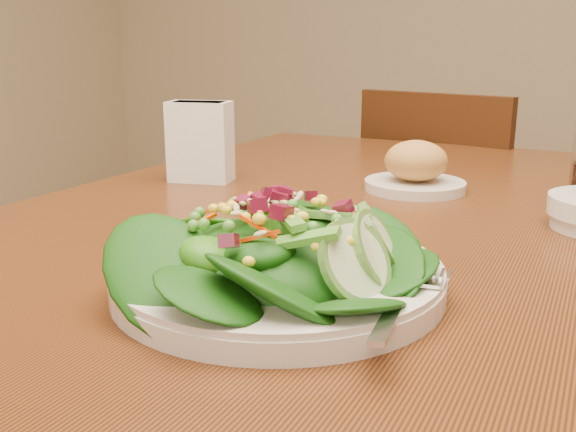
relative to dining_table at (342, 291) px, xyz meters
name	(u,v)px	position (x,y,z in m)	size (l,w,h in m)	color
dining_table	(342,291)	(0.00, 0.00, 0.00)	(0.90, 1.40, 0.75)	#612C13
chair_far	(448,249)	(-0.04, 0.85, -0.19)	(0.48, 0.48, 0.86)	black
salad_plate	(288,257)	(0.05, -0.26, 0.13)	(0.30, 0.30, 0.09)	silver
bread_plate	(416,170)	(0.04, 0.20, 0.13)	(0.15, 0.15, 0.08)	silver
napkin_holder	(200,140)	(-0.30, 0.11, 0.17)	(0.11, 0.08, 0.13)	white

